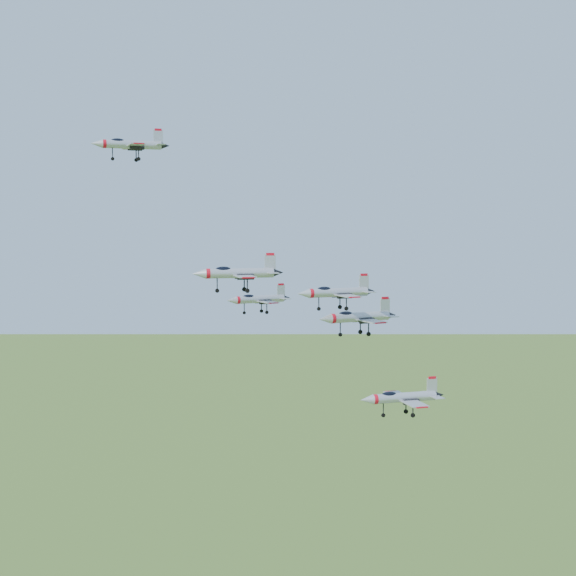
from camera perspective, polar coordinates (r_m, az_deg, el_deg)
name	(u,v)px	position (r m, az deg, el deg)	size (l,w,h in m)	color
jet_lead	(130,144)	(118.44, -11.20, 9.99)	(11.32, 9.37, 3.03)	#A3A7B0
jet_left_high	(237,273)	(109.85, -3.64, 1.08)	(12.74, 10.70, 3.42)	#A3A7B0
jet_right_high	(336,292)	(99.24, 3.42, -0.31)	(10.59, 8.75, 2.83)	#A3A7B0
jet_left_low	(258,299)	(119.36, -2.14, -0.79)	(10.47, 8.63, 2.80)	#A3A7B0
jet_right_low	(357,317)	(104.54, 4.95, -2.06)	(11.62, 9.55, 3.11)	#A3A7B0
jet_trail	(402,397)	(123.62, 8.09, -7.70)	(13.84, 11.55, 3.70)	#A3A7B0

